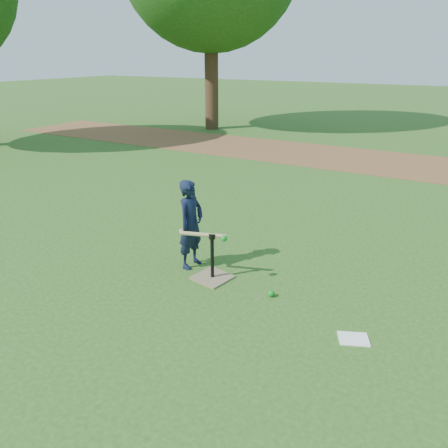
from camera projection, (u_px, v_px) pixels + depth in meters
The scene contains 7 objects.
ground at pixel (206, 267), 5.93m from camera, with size 80.00×80.00×0.00m, color #285116.
dirt_strip at pixel (351, 159), 11.98m from camera, with size 24.00×3.00×0.01m, color brown.
child at pixel (191, 224), 5.76m from camera, with size 0.44×0.29×1.21m, color black.
wiffle_ball_ground at pixel (271, 294), 5.20m from camera, with size 0.08×0.08×0.08m, color #0C8D1D.
clipboard at pixel (354, 339), 4.43m from camera, with size 0.30×0.23×0.01m, color white.
batting_tee at pixel (212, 270), 5.60m from camera, with size 0.51×0.51×0.61m.
swing_action at pixel (205, 235), 5.43m from camera, with size 0.70×0.24×0.10m.
Camera 1 is at (2.86, -4.47, 2.71)m, focal length 35.00 mm.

